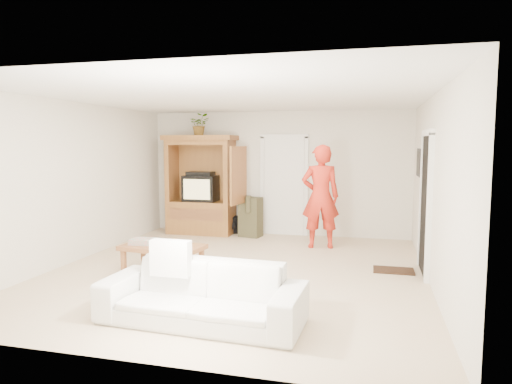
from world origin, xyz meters
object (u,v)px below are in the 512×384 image
man (320,197)px  sofa (202,294)px  armoire (202,191)px  coffee_table (163,249)px

man → sofa: size_ratio=0.87×
man → armoire: bearing=-28.5°
man → coffee_table: size_ratio=1.53×
armoire → sofa: 5.02m
man → sofa: (-0.83, -3.92, -0.63)m
armoire → man: bearing=-15.9°
armoire → coffee_table: armoire is taller
man → coffee_table: man is taller
coffee_table → man: bearing=56.1°
sofa → armoire: bearing=113.8°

